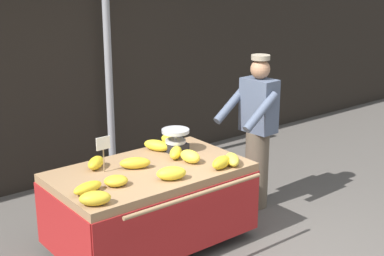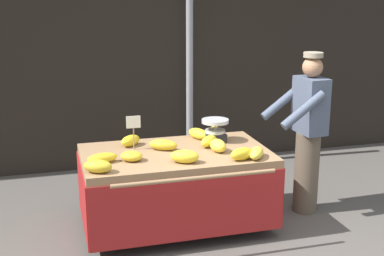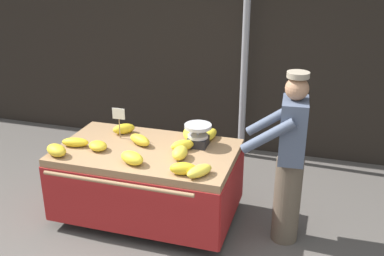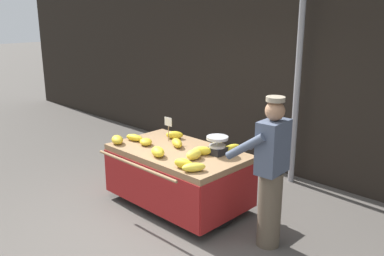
# 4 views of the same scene
# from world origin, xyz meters

# --- Properties ---
(ground_plane) EXTENTS (60.00, 60.00, 0.00)m
(ground_plane) POSITION_xyz_m (0.00, 0.00, 0.00)
(ground_plane) COLOR #514C47
(back_wall) EXTENTS (16.00, 0.24, 3.53)m
(back_wall) POSITION_xyz_m (0.00, 3.06, 1.76)
(back_wall) COLOR black
(back_wall) RESTS_ON ground
(street_pole) EXTENTS (0.09, 0.09, 3.04)m
(street_pole) POSITION_xyz_m (0.36, 2.72, 1.52)
(street_pole) COLOR gray
(street_pole) RESTS_ON ground
(banana_cart) EXTENTS (1.83, 1.28, 0.80)m
(banana_cart) POSITION_xyz_m (-0.28, 0.91, 0.59)
(banana_cart) COLOR #93704C
(banana_cart) RESTS_ON ground
(weighing_scale) EXTENTS (0.28, 0.28, 0.24)m
(weighing_scale) POSITION_xyz_m (0.20, 1.14, 0.92)
(weighing_scale) COLOR black
(weighing_scale) RESTS_ON banana_cart
(price_sign) EXTENTS (0.14, 0.01, 0.34)m
(price_sign) POSITION_xyz_m (-0.66, 1.08, 1.05)
(price_sign) COLOR #997A51
(price_sign) RESTS_ON banana_cart
(banana_bunch_0) EXTENTS (0.27, 0.18, 0.12)m
(banana_bunch_0) POSITION_xyz_m (0.25, 0.49, 0.86)
(banana_bunch_0) COLOR gold
(banana_bunch_0) RESTS_ON banana_cart
(banana_bunch_1) EXTENTS (0.25, 0.30, 0.10)m
(banana_bunch_1) POSITION_xyz_m (0.40, 0.51, 0.85)
(banana_bunch_1) COLOR yellow
(banana_bunch_1) RESTS_ON banana_cart
(banana_bunch_2) EXTENTS (0.26, 0.24, 0.09)m
(banana_bunch_2) POSITION_xyz_m (-0.74, 0.74, 0.85)
(banana_bunch_2) COLOR gold
(banana_bunch_2) RESTS_ON banana_cart
(banana_bunch_3) EXTENTS (0.31, 0.25, 0.11)m
(banana_bunch_3) POSITION_xyz_m (-0.38, 0.99, 0.85)
(banana_bunch_3) COLOR gold
(banana_bunch_3) RESTS_ON banana_cart
(banana_bunch_4) EXTENTS (0.16, 0.24, 0.12)m
(banana_bunch_4) POSITION_xyz_m (0.12, 0.80, 0.86)
(banana_bunch_4) COLOR yellow
(banana_bunch_4) RESTS_ON banana_cart
(banana_bunch_5) EXTENTS (0.24, 0.32, 0.11)m
(banana_bunch_5) POSITION_xyz_m (0.07, 1.28, 0.85)
(banana_bunch_5) COLOR yellow
(banana_bunch_5) RESTS_ON banana_cart
(banana_bunch_6) EXTENTS (0.26, 0.25, 0.11)m
(banana_bunch_6) POSITION_xyz_m (0.09, 0.98, 0.85)
(banana_bunch_6) COLOR yellow
(banana_bunch_6) RESTS_ON banana_cart
(banana_bunch_7) EXTENTS (0.14, 0.30, 0.10)m
(banana_bunch_7) POSITION_xyz_m (0.27, 1.34, 0.85)
(banana_bunch_7) COLOR yellow
(banana_bunch_7) RESTS_ON banana_cart
(banana_bunch_8) EXTENTS (0.31, 0.25, 0.12)m
(banana_bunch_8) POSITION_xyz_m (-0.28, 0.56, 0.86)
(banana_bunch_8) COLOR yellow
(banana_bunch_8) RESTS_ON banana_cart
(banana_bunch_9) EXTENTS (0.27, 0.25, 0.11)m
(banana_bunch_9) POSITION_xyz_m (-0.67, 1.22, 0.85)
(banana_bunch_9) COLOR gold
(banana_bunch_9) RESTS_ON banana_cart
(banana_bunch_10) EXTENTS (0.30, 0.25, 0.11)m
(banana_bunch_10) POSITION_xyz_m (-1.07, 0.51, 0.86)
(banana_bunch_10) COLOR gold
(banana_bunch_10) RESTS_ON banana_cart
(banana_bunch_11) EXTENTS (0.30, 0.17, 0.09)m
(banana_bunch_11) POSITION_xyz_m (-1.00, 0.75, 0.85)
(banana_bunch_11) COLOR gold
(banana_bunch_11) RESTS_ON banana_cart
(vendor_person) EXTENTS (0.60, 0.54, 1.71)m
(vendor_person) POSITION_xyz_m (1.15, 0.93, 0.87)
(vendor_person) COLOR brown
(vendor_person) RESTS_ON ground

